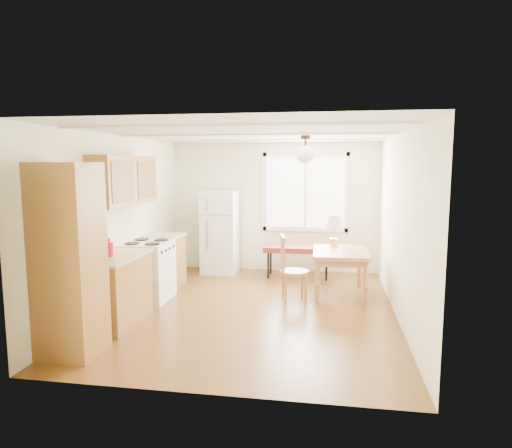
% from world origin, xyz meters
% --- Properties ---
extents(room_shell, '(4.60, 5.60, 2.62)m').
position_xyz_m(room_shell, '(0.00, 0.00, 1.25)').
color(room_shell, '#4F2D10').
rests_on(room_shell, ground).
extents(kitchen_run, '(0.65, 3.40, 2.20)m').
position_xyz_m(kitchen_run, '(-1.72, -0.63, 0.84)').
color(kitchen_run, brown).
rests_on(kitchen_run, ground).
extents(window_unit, '(1.64, 0.05, 1.51)m').
position_xyz_m(window_unit, '(0.60, 2.47, 1.55)').
color(window_unit, white).
rests_on(window_unit, room_shell).
extents(pendant_light, '(0.26, 0.26, 0.40)m').
position_xyz_m(pendant_light, '(0.70, 0.40, 2.24)').
color(pendant_light, '#301E15').
rests_on(pendant_light, room_shell).
extents(refrigerator, '(0.65, 0.68, 1.57)m').
position_xyz_m(refrigerator, '(-1.00, 2.12, 0.79)').
color(refrigerator, white).
rests_on(refrigerator, ground).
extents(bench, '(1.27, 0.51, 0.58)m').
position_xyz_m(bench, '(0.50, 1.99, 0.51)').
color(bench, maroon).
rests_on(bench, ground).
extents(dining_table, '(0.88, 1.16, 0.71)m').
position_xyz_m(dining_table, '(1.25, 0.99, 0.61)').
color(dining_table, '#AC6442').
rests_on(dining_table, ground).
extents(chair, '(0.47, 0.46, 1.00)m').
position_xyz_m(chair, '(0.46, 0.48, 0.57)').
color(chair, '#AC6442').
rests_on(chair, ground).
extents(table_lamp, '(0.30, 0.30, 0.52)m').
position_xyz_m(table_lamp, '(1.15, 1.44, 1.09)').
color(table_lamp, gold).
rests_on(table_lamp, dining_table).
extents(coffee_maker, '(0.20, 0.25, 0.36)m').
position_xyz_m(coffee_maker, '(-1.72, -1.25, 1.03)').
color(coffee_maker, black).
rests_on(coffee_maker, kitchen_run).
extents(kettle, '(0.13, 0.13, 0.25)m').
position_xyz_m(kettle, '(-1.73, -0.92, 1.00)').
color(kettle, red).
rests_on(kettle, kitchen_run).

